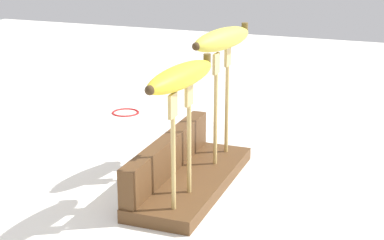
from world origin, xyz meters
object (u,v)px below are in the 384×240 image
at_px(fork_stand_left, 181,135).
at_px(banana_raised_left, 181,76).
at_px(wire_coil, 125,112).
at_px(fork_stand_right, 222,95).
at_px(banana_raised_right, 222,39).

xyz_separation_m(fork_stand_left, banana_raised_left, (-0.00, 0.00, 0.09)).
bearing_deg(fork_stand_left, wire_coil, 35.52).
height_order(fork_stand_right, wire_coil, fork_stand_right).
xyz_separation_m(fork_stand_right, banana_raised_right, (-0.00, 0.00, 0.10)).
xyz_separation_m(fork_stand_left, wire_coil, (0.45, 0.32, -0.13)).
relative_size(fork_stand_right, wire_coil, 3.05).
relative_size(banana_raised_right, wire_coil, 2.65).
bearing_deg(wire_coil, banana_raised_left, -144.48).
distance_m(fork_stand_left, wire_coil, 0.57).
relative_size(fork_stand_right, banana_raised_left, 1.07).
bearing_deg(fork_stand_left, banana_raised_right, 0.00).
bearing_deg(banana_raised_left, wire_coil, 35.52).
height_order(banana_raised_right, wire_coil, banana_raised_right).
bearing_deg(banana_raised_left, banana_raised_right, 0.00).
relative_size(banana_raised_left, wire_coil, 2.86).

